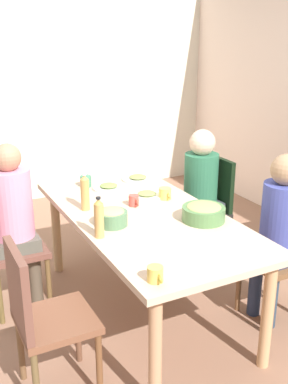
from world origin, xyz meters
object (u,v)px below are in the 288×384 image
chair_1 (41,313)px  chair_2 (287,248)px  cup_3 (86,181)px  person_3 (199,185)px  bottle_1 (85,193)px  bottle_0 (99,218)px  chair_0 (4,243)px  bowl_1 (112,217)px  plate_0 (138,178)px  person_0 (14,214)px  plate_2 (147,195)px  cup_0 (133,201)px  cup_1 (155,274)px  plate_1 (109,187)px  dining_table (144,224)px  cup_2 (165,194)px  bowl_0 (204,212)px  chair_3 (208,203)px  person_2 (279,225)px

chair_1 → chair_2: (-0.00, 1.69, 0.00)m
cup_3 → chair_2: bearing=40.5°
person_3 → bottle_1: size_ratio=4.48×
bottle_0 → chair_0: bearing=-147.2°
person_3 → bottle_1: (0.23, -1.08, 0.18)m
bowl_1 → bottle_0: bearing=-46.2°
person_3 → bottle_0: (0.69, -1.16, 0.18)m
plate_0 → bowl_1: size_ratio=1.32×
person_0 → person_3: bearing=90.0°
chair_0 → plate_2: chair_0 is taller
plate_0 → cup_0: cup_0 is taller
chair_1 → bowl_1: 0.76m
person_3 → bottle_0: size_ratio=4.58×
cup_0 → cup_1: bearing=-19.9°
plate_1 → cup_0: 0.42m
person_0 → chair_2: person_0 is taller
bowl_1 → cup_1: bearing=-6.8°
dining_table → cup_2: (-0.18, 0.26, 0.12)m
plate_0 → cup_3: (-0.03, -0.43, 0.03)m
chair_1 → cup_2: size_ratio=7.20×
cup_2 → bottle_0: (0.39, -0.67, 0.08)m
person_3 → plate_1: 0.78m
cup_1 → cup_2: cup_2 is taller
bowl_0 → cup_1: bowl_0 is taller
person_0 → chair_1: size_ratio=1.34×
chair_0 → chair_2: size_ratio=1.00×
chair_3 → plate_2: bearing=-74.0°
chair_0 → person_3: (-0.00, 1.60, 0.18)m
dining_table → person_2: bearing=58.0°
chair_1 → bowl_1: bearing=123.9°
cup_2 → bowl_1: bearing=-63.9°
plate_0 → cup_0: bearing=-29.5°
person_3 → cup_1: size_ratio=9.98×
bowl_1 → bottle_0: (0.13, -0.14, 0.07)m
person_0 → person_2: (0.94, 1.51, -0.01)m
chair_2 → cup_0: chair_2 is taller
plate_2 → chair_1: bearing=-53.5°
bottle_0 → chair_3: bearing=118.7°
bottle_1 → cup_3: bearing=159.2°
chair_2 → plate_2: 1.04m
chair_0 → chair_1: size_ratio=1.00×
chair_0 → bowl_1: 0.85m
cup_1 → bottle_1: bottle_1 is taller
person_0 → cup_3: size_ratio=10.00×
dining_table → cup_1: bearing=-23.5°
cup_1 → bottle_0: size_ratio=0.46×
person_0 → plate_2: (0.20, 0.92, 0.05)m
plate_0 → plate_1: 0.31m
bottle_0 → chair_1: bearing=-59.7°
person_2 → cup_3: person_2 is taller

